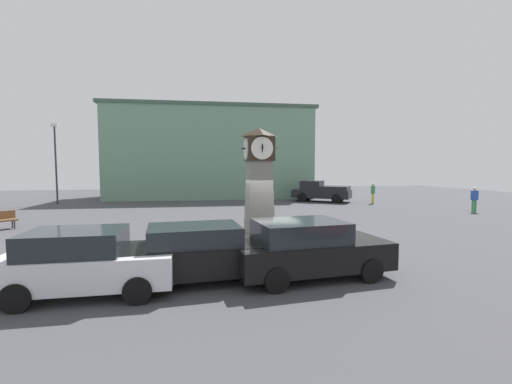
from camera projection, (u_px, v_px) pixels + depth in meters
The scene contains 13 objects.
ground_plane at pixel (269, 235), 15.58m from camera, with size 69.81×69.81×0.00m, color #424247.
clock_tower at pixel (259, 180), 15.68m from camera, with size 1.67×1.59×4.86m.
bollard_near_tower at pixel (341, 240), 12.11m from camera, with size 0.30×0.30×1.02m.
bollard_mid_row at pixel (298, 237), 12.63m from camera, with size 0.30×0.30×0.98m.
bollard_far_row at pixel (255, 237), 12.78m from camera, with size 0.22×0.22×0.95m.
car_navy_sedan at pixel (86, 262), 8.29m from camera, with size 4.03×2.02×1.59m.
car_near_tower at pixel (204, 252), 9.26m from camera, with size 4.46×2.11×1.53m.
car_by_building at pixel (307, 248), 9.63m from camera, with size 4.49×2.37×1.60m.
pickup_truck at pixel (321, 191), 30.30m from camera, with size 5.22×4.59×1.85m.
pedestrian_near_bench at pixel (373, 192), 28.65m from camera, with size 0.34×0.45×1.72m.
pedestrian_by_cars at pixel (474, 198), 23.23m from camera, with size 0.42×0.27×1.71m.
street_lamp_near_road at pixel (56, 158), 28.10m from camera, with size 0.50×0.24×6.60m.
warehouse_blue_far at pixel (211, 153), 35.06m from camera, with size 20.58×9.09×8.98m.
Camera 1 is at (-3.69, -14.96, 3.11)m, focal length 24.00 mm.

